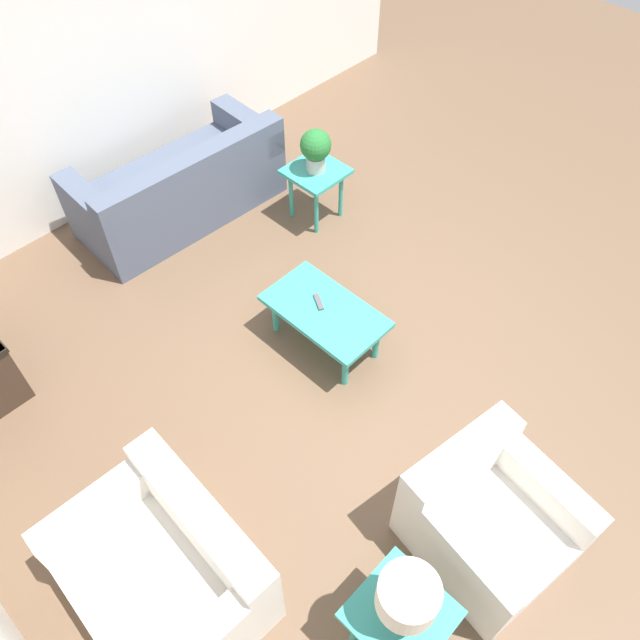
{
  "coord_description": "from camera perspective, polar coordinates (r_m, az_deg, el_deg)",
  "views": [
    {
      "loc": [
        -1.83,
        2.44,
        3.96
      ],
      "look_at": [
        0.13,
        0.41,
        0.55
      ],
      "focal_mm": 35.0,
      "sensor_mm": 36.0,
      "label": 1
    }
  ],
  "objects": [
    {
      "name": "side_table_plant",
      "position": [
        5.77,
        -0.38,
        12.86
      ],
      "size": [
        0.49,
        0.49,
        0.53
      ],
      "color": "teal",
      "rests_on": "ground_plane"
    },
    {
      "name": "coffee_table",
      "position": [
        4.72,
        0.46,
        0.58
      ],
      "size": [
        0.94,
        0.53,
        0.4
      ],
      "color": "teal",
      "rests_on": "ground_plane"
    },
    {
      "name": "wall_right",
      "position": [
        6.05,
        -19.0,
        22.42
      ],
      "size": [
        0.12,
        7.2,
        2.7
      ],
      "color": "white",
      "rests_on": "ground_plane"
    },
    {
      "name": "loveseat",
      "position": [
        3.95,
        -13.74,
        -21.45
      ],
      "size": [
        1.19,
        0.92,
        0.74
      ],
      "rotation": [
        0.0,
        0.0,
        3.09
      ],
      "color": "silver",
      "rests_on": "ground_plane"
    },
    {
      "name": "potted_plant",
      "position": [
        5.58,
        -0.4,
        15.45
      ],
      "size": [
        0.27,
        0.27,
        0.4
      ],
      "color": "#B2ADA3",
      "rests_on": "side_table_plant"
    },
    {
      "name": "remote_control",
      "position": [
        4.71,
        -0.13,
        1.67
      ],
      "size": [
        0.16,
        0.11,
        0.02
      ],
      "color": "#4C4C51",
      "rests_on": "coffee_table"
    },
    {
      "name": "side_table_lamp",
      "position": [
        3.65,
        7.32,
        -25.39
      ],
      "size": [
        0.49,
        0.49,
        0.53
      ],
      "color": "teal",
      "rests_on": "ground_plane"
    },
    {
      "name": "armchair",
      "position": [
        4.07,
        14.97,
        -17.07
      ],
      "size": [
        0.99,
        0.95,
        0.74
      ],
      "rotation": [
        0.0,
        0.0,
        -1.73
      ],
      "color": "silver",
      "rests_on": "ground_plane"
    },
    {
      "name": "sofa",
      "position": [
        6.0,
        -12.56,
        11.71
      ],
      "size": [
        0.95,
        1.93,
        0.8
      ],
      "rotation": [
        0.0,
        0.0,
        1.52
      ],
      "color": "#4C566B",
      "rests_on": "ground_plane"
    },
    {
      "name": "ground_plane",
      "position": [
        4.99,
        4.36,
        -2.2
      ],
      "size": [
        14.0,
        14.0,
        0.0
      ],
      "primitive_type": "plane",
      "color": "brown"
    },
    {
      "name": "table_lamp",
      "position": [
        3.3,
        8.01,
        -23.8
      ],
      "size": [
        0.31,
        0.31,
        0.4
      ],
      "color": "red",
      "rests_on": "side_table_lamp"
    }
  ]
}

